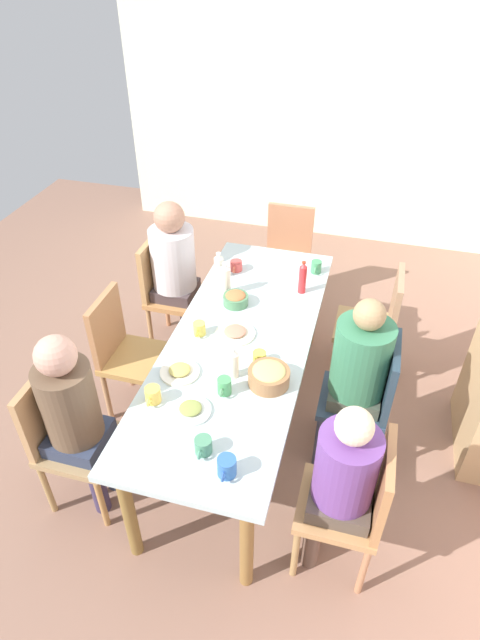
# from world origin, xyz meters

# --- Properties ---
(ground_plane) EXTENTS (6.87, 6.87, 0.00)m
(ground_plane) POSITION_xyz_m (0.00, 0.00, 0.00)
(ground_plane) COLOR #886251
(wall_left) EXTENTS (0.12, 3.96, 2.60)m
(wall_left) POSITION_xyz_m (-2.92, 0.00, 1.30)
(wall_left) COLOR silver
(wall_left) RESTS_ON ground_plane
(dining_table) EXTENTS (2.21, 0.82, 0.76)m
(dining_table) POSITION_xyz_m (0.00, 0.00, 0.68)
(dining_table) COLOR silver
(dining_table) RESTS_ON ground_plane
(chair_0) EXTENTS (0.40, 0.40, 0.90)m
(chair_0) POSITION_xyz_m (0.74, -0.79, 0.51)
(chair_0) COLOR #A38257
(chair_0) RESTS_ON ground_plane
(person_0) EXTENTS (0.30, 0.30, 1.21)m
(person_0) POSITION_xyz_m (0.74, -0.70, 0.72)
(person_0) COLOR #273752
(person_0) RESTS_ON ground_plane
(chair_1) EXTENTS (0.40, 0.40, 0.90)m
(chair_1) POSITION_xyz_m (-0.74, -0.79, 0.51)
(chair_1) COLOR #B67D48
(chair_1) RESTS_ON ground_plane
(person_1) EXTENTS (0.32, 0.32, 1.22)m
(person_1) POSITION_xyz_m (-0.74, -0.70, 0.74)
(person_1) COLOR #3E4345
(person_1) RESTS_ON ground_plane
(chair_2) EXTENTS (0.40, 0.40, 0.90)m
(chair_2) POSITION_xyz_m (-1.48, 0.00, 0.51)
(chair_2) COLOR #A4805B
(chair_2) RESTS_ON ground_plane
(chair_3) EXTENTS (0.40, 0.40, 0.90)m
(chair_3) POSITION_xyz_m (-0.74, 0.79, 0.51)
(chair_3) COLOR #AA8654
(chair_3) RESTS_ON ground_plane
(chair_4) EXTENTS (0.40, 0.40, 0.90)m
(chair_4) POSITION_xyz_m (0.00, -0.79, 0.51)
(chair_4) COLOR #B58747
(chair_4) RESTS_ON ground_plane
(chair_5) EXTENTS (0.40, 0.40, 0.90)m
(chair_5) POSITION_xyz_m (0.00, 0.79, 0.51)
(chair_5) COLOR #2A3C4F
(chair_5) RESTS_ON ground_plane
(person_5) EXTENTS (0.33, 0.33, 1.18)m
(person_5) POSITION_xyz_m (-0.00, 0.70, 0.71)
(person_5) COLOR #37403A
(person_5) RESTS_ON ground_plane
(chair_6) EXTENTS (0.40, 0.40, 0.90)m
(chair_6) POSITION_xyz_m (0.74, 0.79, 0.51)
(chair_6) COLOR tan
(chair_6) RESTS_ON ground_plane
(person_6) EXTENTS (0.30, 0.30, 1.12)m
(person_6) POSITION_xyz_m (0.74, 0.70, 0.67)
(person_6) COLOR brown
(person_6) RESTS_ON ground_plane
(plate_0) EXTENTS (0.24, 0.24, 0.04)m
(plate_0) POSITION_xyz_m (-0.04, -0.04, 0.78)
(plate_0) COLOR silver
(plate_0) RESTS_ON dining_table
(plate_1) EXTENTS (0.22, 0.22, 0.04)m
(plate_1) POSITION_xyz_m (0.36, -0.24, 0.78)
(plate_1) COLOR silver
(plate_1) RESTS_ON dining_table
(plate_2) EXTENTS (0.21, 0.21, 0.04)m
(plate_2) POSITION_xyz_m (0.61, -0.09, 0.78)
(plate_2) COLOR silver
(plate_2) RESTS_ON dining_table
(bowl_0) EXTENTS (0.23, 0.23, 0.11)m
(bowl_0) POSITION_xyz_m (0.31, 0.25, 0.82)
(bowl_0) COLOR #95653D
(bowl_0) RESTS_ON dining_table
(bowl_1) EXTENTS (0.16, 0.16, 0.09)m
(bowl_1) POSITION_xyz_m (-0.34, -0.12, 0.81)
(bowl_1) COLOR #4A7D54
(bowl_1) RESTS_ON dining_table
(cup_0) EXTENTS (0.12, 0.08, 0.09)m
(cup_0) POSITION_xyz_m (0.60, -0.30, 0.81)
(cup_0) COLOR #ECBF4D
(cup_0) RESTS_ON dining_table
(cup_1) EXTENTS (0.12, 0.08, 0.08)m
(cup_1) POSITION_xyz_m (0.83, 0.05, 0.81)
(cup_1) COLOR #478361
(cup_1) RESTS_ON dining_table
(cup_2) EXTENTS (0.11, 0.08, 0.08)m
(cup_2) POSITION_xyz_m (0.17, 0.16, 0.80)
(cup_2) COLOR yellow
(cup_2) RESTS_ON dining_table
(cup_3) EXTENTS (0.12, 0.09, 0.10)m
(cup_3) POSITION_xyz_m (0.92, 0.19, 0.81)
(cup_3) COLOR #2F60A6
(cup_3) RESTS_ON dining_table
(cup_4) EXTENTS (0.11, 0.07, 0.08)m
(cup_4) POSITION_xyz_m (0.01, -0.25, 0.80)
(cup_4) COLOR #DFCA50
(cup_4) RESTS_ON dining_table
(cup_5) EXTENTS (0.11, 0.07, 0.09)m
(cup_5) POSITION_xyz_m (-0.86, 0.32, 0.81)
(cup_5) COLOR #418C59
(cup_5) RESTS_ON dining_table
(cup_6) EXTENTS (0.12, 0.09, 0.07)m
(cup_6) POSITION_xyz_m (-0.74, -0.23, 0.80)
(cup_6) COLOR #C94743
(cup_6) RESTS_ON dining_table
(cup_7) EXTENTS (0.11, 0.07, 0.10)m
(cup_7) POSITION_xyz_m (0.44, 0.04, 0.81)
(cup_7) COLOR #469557
(cup_7) RESTS_ON dining_table
(bottle_0) EXTENTS (0.07, 0.07, 0.24)m
(bottle_0) POSITION_xyz_m (-0.44, -0.22, 0.87)
(bottle_0) COLOR silver
(bottle_0) RESTS_ON dining_table
(bottle_1) EXTENTS (0.05, 0.05, 0.24)m
(bottle_1) POSITION_xyz_m (-0.59, 0.26, 0.88)
(bottle_1) COLOR red
(bottle_1) RESTS_ON dining_table
(bottle_2) EXTENTS (0.07, 0.07, 0.19)m
(bottle_2) POSITION_xyz_m (-0.63, -0.32, 0.85)
(bottle_2) COLOR silver
(bottle_2) RESTS_ON dining_table
(bottle_3) EXTENTS (0.06, 0.06, 0.20)m
(bottle_3) POSITION_xyz_m (0.30, 0.05, 0.86)
(bottle_3) COLOR #EFE1C6
(bottle_3) RESTS_ON dining_table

